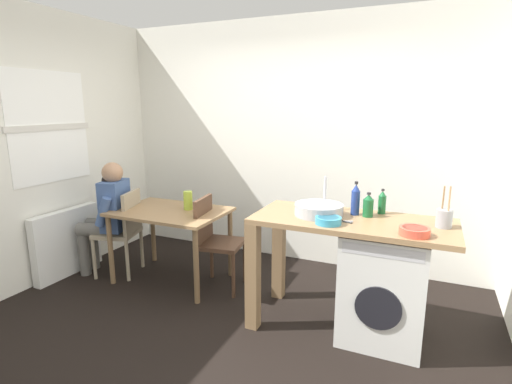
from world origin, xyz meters
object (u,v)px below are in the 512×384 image
at_px(dining_table, 171,219).
at_px(colander, 415,231).
at_px(mixing_bowl, 328,220).
at_px(utensil_crock, 444,218).
at_px(chair_person_seat, 123,228).
at_px(chair_opposite, 214,237).
at_px(bottle_tall_green, 355,200).
at_px(washing_machine, 384,285).
at_px(seated_person, 108,212).
at_px(bottle_squat_brown, 368,206).
at_px(bottle_clear_small, 382,203).
at_px(vase, 188,200).

distance_m(dining_table, colander, 2.34).
height_order(mixing_bowl, utensil_crock, utensil_crock).
bearing_deg(colander, chair_person_seat, 173.20).
bearing_deg(colander, chair_opposite, 165.84).
xyz_separation_m(chair_person_seat, bottle_tall_green, (2.37, 0.02, 0.53)).
bearing_deg(washing_machine, chair_opposite, 171.65).
xyz_separation_m(chair_opposite, seated_person, (-1.18, -0.16, 0.16)).
relative_size(dining_table, mixing_bowl, 5.79).
height_order(seated_person, bottle_squat_brown, seated_person).
height_order(dining_table, bottle_tall_green, bottle_tall_green).
height_order(bottle_clear_small, vase, bottle_clear_small).
bearing_deg(washing_machine, bottle_clear_small, 107.19).
relative_size(chair_person_seat, vase, 4.82).
bearing_deg(bottle_clear_small, bottle_tall_green, -148.23).
bearing_deg(chair_person_seat, utensil_crock, -107.92).
height_order(chair_person_seat, bottle_squat_brown, bottle_squat_brown).
relative_size(chair_opposite, seated_person, 0.75).
height_order(chair_opposite, washing_machine, chair_opposite).
relative_size(bottle_tall_green, mixing_bowl, 1.41).
bearing_deg(bottle_squat_brown, dining_table, 177.66).
xyz_separation_m(washing_machine, vase, (-1.94, 0.30, 0.40)).
bearing_deg(colander, bottle_clear_small, 119.46).
xyz_separation_m(washing_machine, mixing_bowl, (-0.40, -0.20, 0.52)).
height_order(chair_opposite, mixing_bowl, mixing_bowl).
bearing_deg(vase, bottle_squat_brown, -5.74).
xyz_separation_m(washing_machine, utensil_crock, (0.37, 0.05, 0.56)).
xyz_separation_m(utensil_crock, colander, (-0.18, -0.27, -0.04)).
bearing_deg(chair_person_seat, bottle_clear_small, -103.66).
relative_size(bottle_tall_green, bottle_squat_brown, 1.40).
bearing_deg(chair_opposite, bottle_tall_green, 77.20).
distance_m(chair_person_seat, chair_opposite, 1.03).
distance_m(dining_table, chair_person_seat, 0.57).
xyz_separation_m(chair_opposite, bottle_squat_brown, (1.45, -0.12, 0.50)).
relative_size(bottle_squat_brown, vase, 1.02).
height_order(seated_person, utensil_crock, utensil_crock).
height_order(chair_opposite, utensil_crock, utensil_crock).
bearing_deg(bottle_tall_green, bottle_clear_small, 31.77).
bearing_deg(chair_person_seat, bottle_tall_green, -106.26).
distance_m(mixing_bowl, utensil_crock, 0.81).
xyz_separation_m(bottle_clear_small, vase, (-1.86, 0.05, -0.18)).
bearing_deg(dining_table, bottle_clear_small, 1.55).
bearing_deg(colander, mixing_bowl, 178.05).
bearing_deg(vase, mixing_bowl, -17.81).
bearing_deg(washing_machine, dining_table, 174.59).
xyz_separation_m(mixing_bowl, utensil_crock, (0.77, 0.25, 0.04)).
height_order(chair_person_seat, washing_machine, chair_person_seat).
xyz_separation_m(chair_person_seat, colander, (2.83, -0.34, 0.44)).
bearing_deg(bottle_tall_green, vase, 174.44).
height_order(colander, vase, colander).
height_order(chair_person_seat, vase, vase).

